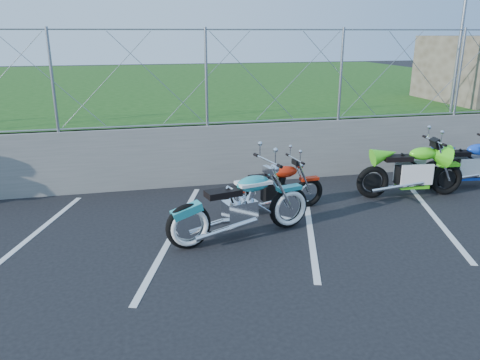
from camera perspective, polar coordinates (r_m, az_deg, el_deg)
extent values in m
plane|color=black|center=(7.04, -7.34, -9.59)|extent=(90.00, 90.00, 0.00)
cube|color=slate|center=(10.09, -9.55, 2.71)|extent=(30.00, 0.22, 1.30)
cube|color=#1C4612|center=(19.92, -11.52, 9.88)|extent=(30.00, 20.00, 1.30)
cylinder|color=gray|center=(9.76, -10.35, 17.62)|extent=(28.00, 0.03, 0.03)
cylinder|color=gray|center=(9.94, -9.75, 6.61)|extent=(28.00, 0.03, 0.03)
cylinder|color=gray|center=(12.76, 25.13, 14.21)|extent=(0.08, 0.08, 3.00)
cube|color=silver|center=(8.14, -25.30, -7.33)|extent=(1.49, 4.31, 0.01)
cube|color=silver|center=(7.94, -8.09, -6.33)|extent=(1.49, 4.31, 0.01)
cube|color=silver|center=(8.45, 8.39, -4.84)|extent=(1.49, 4.31, 0.01)
cube|color=silver|center=(9.55, 21.97, -3.30)|extent=(1.49, 4.31, 0.01)
torus|color=black|center=(7.22, -6.30, -5.62)|extent=(0.74, 0.29, 0.73)
torus|color=black|center=(7.97, 5.92, -3.33)|extent=(0.74, 0.29, 0.73)
cube|color=silver|center=(7.51, -0.02, -3.92)|extent=(0.57, 0.42, 0.38)
ellipsoid|color=teal|center=(7.47, 1.65, -0.44)|extent=(0.63, 0.40, 0.26)
cube|color=black|center=(7.27, -2.06, -1.60)|extent=(0.60, 0.39, 0.10)
cube|color=teal|center=(7.85, 6.00, -0.98)|extent=(0.45, 0.26, 0.07)
cylinder|color=silver|center=(7.48, 3.35, 2.41)|extent=(0.22, 0.78, 0.03)
torus|color=black|center=(8.44, -0.11, -2.56)|extent=(0.59, 0.17, 0.58)
torus|color=black|center=(8.99, 8.36, -1.49)|extent=(0.59, 0.17, 0.58)
cube|color=black|center=(8.66, 4.16, -1.50)|extent=(0.46, 0.31, 0.32)
ellipsoid|color=red|center=(8.62, 5.47, 1.01)|extent=(0.52, 0.29, 0.22)
cube|color=black|center=(8.47, 2.70, 0.29)|extent=(0.49, 0.28, 0.08)
cube|color=red|center=(8.90, 8.44, 0.16)|extent=(0.37, 0.18, 0.06)
cylinder|color=silver|center=(8.65, 6.71, 2.57)|extent=(0.11, 0.67, 0.03)
torus|color=black|center=(9.72, 15.85, -0.24)|extent=(0.68, 0.19, 0.67)
torus|color=black|center=(10.43, 23.86, 0.10)|extent=(0.68, 0.19, 0.67)
cube|color=black|center=(10.01, 19.95, 0.54)|extent=(0.54, 0.36, 0.38)
ellipsoid|color=#51E91D|center=(10.01, 21.46, 3.02)|extent=(0.61, 0.33, 0.26)
cube|color=black|center=(9.79, 18.66, 2.53)|extent=(0.58, 0.32, 0.10)
cube|color=#51E91D|center=(10.35, 24.07, 1.75)|extent=(0.44, 0.21, 0.07)
cylinder|color=silver|center=(10.05, 22.59, 4.45)|extent=(0.11, 0.80, 0.03)
torus|color=black|center=(10.79, 22.56, 0.68)|extent=(0.63, 0.19, 0.62)
cube|color=black|center=(11.12, 25.86, 1.28)|extent=(0.51, 0.35, 0.35)
ellipsoid|color=blue|center=(11.14, 27.14, 3.34)|extent=(0.57, 0.32, 0.24)
cube|color=black|center=(10.90, 24.89, 2.97)|extent=(0.54, 0.31, 0.09)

